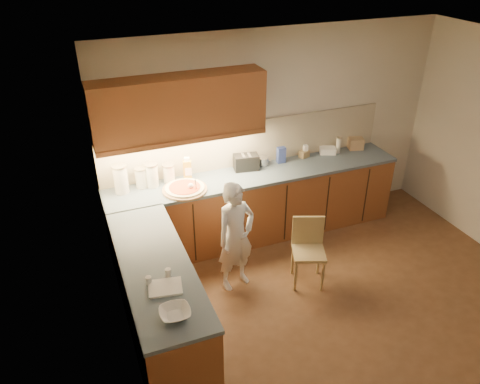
{
  "coord_description": "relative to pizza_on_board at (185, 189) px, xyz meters",
  "views": [
    {
      "loc": [
        -2.47,
        -3.03,
        3.58
      ],
      "look_at": [
        -0.8,
        1.2,
        1.0
      ],
      "focal_mm": 35.0,
      "sensor_mm": 36.0,
      "label": 1
    }
  ],
  "objects": [
    {
      "name": "blue_box",
      "position": [
        1.36,
        0.26,
        0.08
      ],
      "size": [
        0.11,
        0.08,
        0.21
      ],
      "primitive_type": "cube",
      "rotation": [
        0.0,
        0.0,
        -0.04
      ],
      "color": "#2F418E",
      "rests_on": "l_counter"
    },
    {
      "name": "mixing_bowl",
      "position": [
        -0.62,
        -1.92,
        0.01
      ],
      "size": [
        0.26,
        0.26,
        0.06
      ],
      "primitive_type": "imported",
      "rotation": [
        0.0,
        0.0,
        -0.04
      ],
      "color": "white",
      "rests_on": "l_counter"
    },
    {
      "name": "toaster",
      "position": [
        0.87,
        0.24,
        0.08
      ],
      "size": [
        0.33,
        0.22,
        0.2
      ],
      "rotation": [
        0.0,
        0.0,
        -0.16
      ],
      "color": "black",
      "rests_on": "l_counter"
    },
    {
      "name": "child",
      "position": [
        0.35,
        -0.73,
        -0.29
      ],
      "size": [
        0.54,
        0.43,
        1.3
      ],
      "primitive_type": "imported",
      "rotation": [
        0.0,
        0.0,
        0.28
      ],
      "color": "white",
      "rests_on": "ground"
    },
    {
      "name": "canister_c",
      "position": [
        -0.33,
        0.24,
        0.12
      ],
      "size": [
        0.16,
        0.16,
        0.29
      ],
      "rotation": [
        0.0,
        0.0,
        -0.35
      ],
      "color": "white",
      "rests_on": "l_counter"
    },
    {
      "name": "steel_pot",
      "position": [
        1.1,
        0.27,
        0.04
      ],
      "size": [
        0.15,
        0.15,
        0.12
      ],
      "color": "#A9A9AE",
      "rests_on": "l_counter"
    },
    {
      "name": "dough_cloth",
      "position": [
        -0.62,
        -1.58,
        -0.01
      ],
      "size": [
        0.32,
        0.27,
        0.02
      ],
      "primitive_type": "cube",
      "rotation": [
        0.0,
        0.0,
        -0.18
      ],
      "color": "silver",
      "rests_on": "l_counter"
    },
    {
      "name": "canister_a",
      "position": [
        -0.68,
        0.22,
        0.15
      ],
      "size": [
        0.17,
        0.17,
        0.34
      ],
      "rotation": [
        0.0,
        0.0,
        0.15
      ],
      "color": "white",
      "rests_on": "l_counter"
    },
    {
      "name": "flat_pack",
      "position": [
        2.07,
        0.29,
        0.02
      ],
      "size": [
        0.25,
        0.21,
        0.08
      ],
      "primitive_type": "cube",
      "rotation": [
        0.0,
        0.0,
        -0.39
      ],
      "color": "white",
      "rests_on": "l_counter"
    },
    {
      "name": "backsplash",
      "position": [
        0.95,
        0.38,
        0.27
      ],
      "size": [
        3.75,
        0.02,
        0.58
      ],
      "primitive_type": "cube",
      "color": "#BEB193",
      "rests_on": "l_counter"
    },
    {
      "name": "oil_jug",
      "position": [
        0.11,
        0.24,
        0.11
      ],
      "size": [
        0.11,
        0.1,
        0.3
      ],
      "rotation": [
        0.0,
        0.0,
        -0.29
      ],
      "color": "#B69224",
      "rests_on": "l_counter"
    },
    {
      "name": "upper_cabinets",
      "position": [
        0.05,
        0.22,
        0.91
      ],
      "size": [
        1.95,
        0.36,
        0.73
      ],
      "color": "brown",
      "rests_on": "ground"
    },
    {
      "name": "l_counter",
      "position": [
        0.4,
        -0.35,
        -0.48
      ],
      "size": [
        3.77,
        2.62,
        0.92
      ],
      "color": "brown",
      "rests_on": "ground"
    },
    {
      "name": "card_box_a",
      "position": [
        1.72,
        0.29,
        0.02
      ],
      "size": [
        0.15,
        0.13,
        0.09
      ],
      "primitive_type": "cube",
      "rotation": [
        0.0,
        0.0,
        0.33
      ],
      "color": "tan",
      "rests_on": "l_counter"
    },
    {
      "name": "card_box_b",
      "position": [
        2.51,
        0.28,
        0.05
      ],
      "size": [
        0.23,
        0.2,
        0.15
      ],
      "primitive_type": "cube",
      "rotation": [
        0.0,
        0.0,
        -0.28
      ],
      "color": "tan",
      "rests_on": "l_counter"
    },
    {
      "name": "pizza_on_board",
      "position": [
        0.0,
        0.0,
        0.0
      ],
      "size": [
        0.52,
        0.52,
        0.21
      ],
      "rotation": [
        0.0,
        0.0,
        -0.0
      ],
      "color": "tan",
      "rests_on": "l_counter"
    },
    {
      "name": "canister_d",
      "position": [
        -0.12,
        0.27,
        0.09
      ],
      "size": [
        0.14,
        0.14,
        0.23
      ],
      "rotation": [
        0.0,
        0.0,
        -0.32
      ],
      "color": "white",
      "rests_on": "l_counter"
    },
    {
      "name": "spice_jar_a",
      "position": [
        -0.73,
        -1.46,
        0.01
      ],
      "size": [
        0.06,
        0.06,
        0.07
      ],
      "primitive_type": "cylinder",
      "rotation": [
        0.0,
        0.0,
        0.04
      ],
      "color": "silver",
      "rests_on": "l_counter"
    },
    {
      "name": "wooden_chair",
      "position": [
        1.14,
        -0.95,
        -0.48
      ],
      "size": [
        0.46,
        0.46,
        0.79
      ],
      "rotation": [
        0.0,
        0.0,
        -0.37
      ],
      "color": "tan",
      "rests_on": "ground"
    },
    {
      "name": "white_bottle",
      "position": [
        1.74,
        0.3,
        0.06
      ],
      "size": [
        0.06,
        0.06,
        0.17
      ],
      "primitive_type": "cube",
      "rotation": [
        0.0,
        0.0,
        -0.13
      ],
      "color": "white",
      "rests_on": "l_counter"
    },
    {
      "name": "tall_jar",
      "position": [
        2.21,
        0.25,
        0.09
      ],
      "size": [
        0.07,
        0.07,
        0.22
      ],
      "rotation": [
        0.0,
        0.0,
        0.22
      ],
      "color": "white",
      "rests_on": "l_counter"
    },
    {
      "name": "canister_b",
      "position": [
        -0.45,
        0.27,
        0.1
      ],
      "size": [
        0.14,
        0.14,
        0.25
      ],
      "rotation": [
        0.0,
        0.0,
        -0.16
      ],
      "color": "white",
      "rests_on": "l_counter"
    },
    {
      "name": "spice_jar_b",
      "position": [
        -0.55,
        -1.42,
        0.01
      ],
      "size": [
        0.06,
        0.06,
        0.07
      ],
      "primitive_type": "cylinder",
      "rotation": [
        0.0,
        0.0,
        -0.13
      ],
      "color": "silver",
      "rests_on": "l_counter"
    },
    {
      "name": "room",
      "position": [
        1.33,
        -1.6,
        0.73
      ],
      "size": [
        4.54,
        4.5,
        2.62
      ],
      "color": "#56341D",
      "rests_on": "ground"
    }
  ]
}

